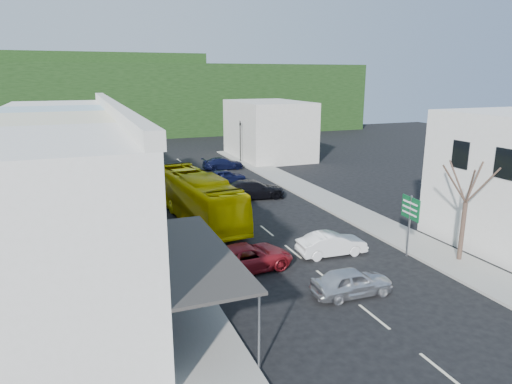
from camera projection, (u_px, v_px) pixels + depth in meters
The scene contains 19 objects.
ground at pixel (293, 252), 26.84m from camera, with size 120.00×120.00×0.00m, color black.
sidewalk_left at pixel (140, 217), 33.21m from camera, with size 3.00×52.00×0.15m, color gray.
sidewalk_right at pixel (321, 197), 38.48m from camera, with size 3.00×52.00×0.15m, color gray.
shopfront_row at pixel (58, 185), 25.97m from camera, with size 8.25×30.00×8.00m.
distant_block_left at pixel (71, 147), 46.25m from camera, with size 8.00×10.00×6.00m, color #B7B2A8.
distant_block_right at pixel (268, 130), 56.92m from camera, with size 8.00×12.00×7.00m, color #B7B2A8.
hillside at pixel (132, 94), 83.42m from camera, with size 80.00×26.00×14.00m.
bus at pixel (198, 199), 32.40m from camera, with size 2.50×11.60×3.10m, color #DFC900.
car_silver at pixel (352, 281), 21.38m from camera, with size 1.80×4.40×1.40m, color silver.
car_white at pixel (332, 243), 26.21m from camera, with size 1.80×4.40×1.40m, color silver.
car_red at pixel (247, 257), 24.17m from camera, with size 1.90×4.60×1.40m, color maroon.
car_black_near at pixel (253, 190), 38.34m from camera, with size 1.84×4.50×1.40m, color black.
car_navy_mid at pixel (225, 176), 43.71m from camera, with size 1.80×4.40×1.40m, color black.
car_black_far at pixel (182, 178), 42.73m from camera, with size 1.80×4.40×1.40m, color black.
car_navy_far at pixel (223, 163), 50.23m from camera, with size 1.84×4.50×1.40m, color black.
pedestrian_left at pixel (142, 248), 24.71m from camera, with size 0.60×0.40×1.70m, color black.
direction_sign at pixel (409, 226), 25.75m from camera, with size 0.32×1.62×3.59m, color #0D5328, non-canonical shape.
street_tree at pixel (466, 203), 24.59m from camera, with size 2.23×2.23×6.81m, color #3A2921, non-canonical shape.
traffic_signal at pixel (240, 142), 53.92m from camera, with size 0.76×1.08×4.92m, color black, non-canonical shape.
Camera 1 is at (-11.14, -22.63, 10.06)m, focal length 32.00 mm.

